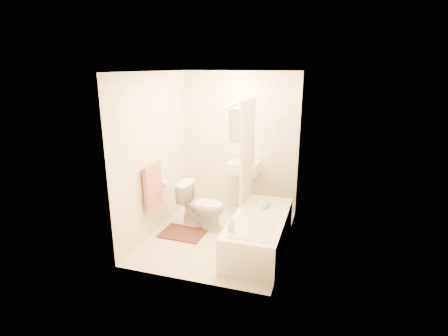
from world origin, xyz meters
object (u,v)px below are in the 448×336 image
(sink, at_px, (244,186))
(soap_bottle, at_px, (231,224))
(toilet, at_px, (202,206))
(bathtub, at_px, (259,232))
(bath_mat, at_px, (183,233))

(sink, relative_size, soap_bottle, 5.83)
(toilet, bearing_deg, soap_bottle, -137.66)
(toilet, relative_size, sink, 0.73)
(sink, distance_m, bathtub, 1.24)
(bathtub, bearing_deg, toilet, 160.16)
(toilet, bearing_deg, bath_mat, 149.66)
(toilet, relative_size, bathtub, 0.45)
(toilet, distance_m, sink, 0.90)
(soap_bottle, bearing_deg, toilet, 129.89)
(toilet, height_order, sink, sink)
(toilet, xyz_separation_m, bath_mat, (-0.20, -0.31, -0.35))
(toilet, distance_m, bathtub, 1.06)
(toilet, bearing_deg, sink, -30.49)
(sink, xyz_separation_m, soap_bottle, (0.25, -1.62, 0.05))
(sink, height_order, bath_mat, sink)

